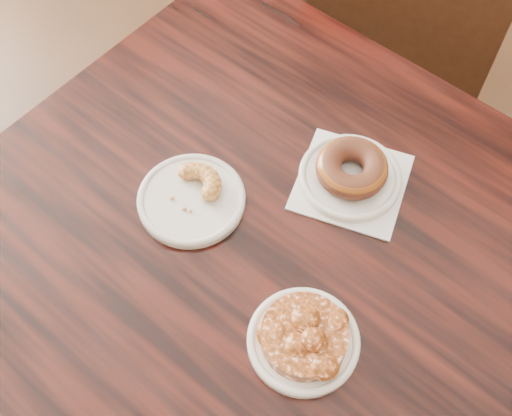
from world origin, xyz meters
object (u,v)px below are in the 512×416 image
Objects in this scene: cafe_table at (257,336)px; chair_far at (403,40)px; glazed_donut at (352,168)px; apple_fritter at (304,335)px; cruller_fragment at (190,193)px.

cafe_table is 1.07× the size of chair_far.
chair_far is 7.77× the size of glazed_donut.
cruller_fragment is (-0.27, 0.09, -0.01)m from apple_fritter.
apple_fritter is (0.28, -0.91, 0.33)m from chair_far.
apple_fritter is 0.29m from cruller_fragment.
chair_far is at bearing 103.91° from cafe_table.
apple_fritter reaches higher than cafe_table.
chair_far is 5.40× the size of apple_fritter.
cruller_fragment is at bearing 179.36° from cafe_table.
cafe_table is 0.42m from cruller_fragment.
glazed_donut is (0.05, 0.19, 0.41)m from cafe_table.
apple_fritter is at bearing -18.26° from cruller_fragment.
apple_fritter is 1.68× the size of cruller_fragment.
chair_far reaches higher than cafe_table.
cruller_fragment is at bearing 77.68° from chair_far.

